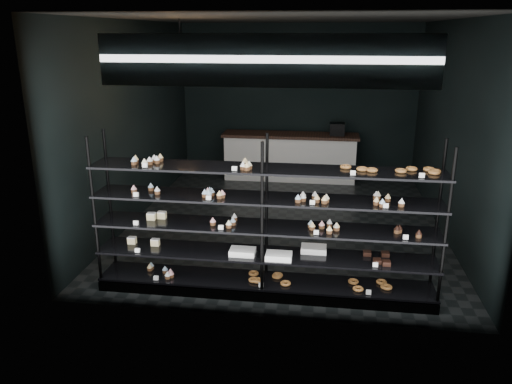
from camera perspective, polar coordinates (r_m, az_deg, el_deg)
room at (r=7.95m, az=3.54°, el=7.56°), size 5.01×6.01×3.20m
display_shelf at (r=5.90m, az=0.74°, el=-6.00°), size 4.00×0.50×1.91m
signage at (r=4.92m, az=1.01°, el=14.77°), size 3.30×0.05×0.50m
pendant_lamp at (r=7.09m, az=-8.52°, el=13.10°), size 0.31×0.31×0.88m
service_counter at (r=10.63m, az=3.97°, el=4.12°), size 2.83×0.65×1.23m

